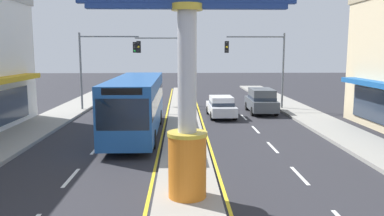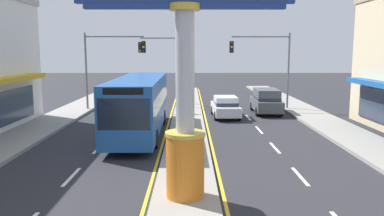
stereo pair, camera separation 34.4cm
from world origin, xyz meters
The scene contains 11 objects.
median_strip centered at (0.00, 18.00, 0.07)m, with size 2.18×52.00×0.14m, color gray.
sidewalk_left centered at (-9.11, 16.00, 0.09)m, with size 2.84×60.00×0.18m, color gray.
sidewalk_right centered at (9.11, 16.00, 0.09)m, with size 2.84×60.00×0.18m, color gray.
lane_markings centered at (0.00, 16.65, 0.00)m, with size 8.92×52.00×0.01m.
district_sign centered at (0.00, 6.81, 3.84)m, with size 6.55×1.27×7.37m.
traffic_light_left_side centered at (-6.32, 25.65, 4.25)m, with size 4.86×0.46×6.20m.
traffic_light_right_side centered at (6.32, 25.89, 4.25)m, with size 4.86×0.46×6.20m.
traffic_light_median_far centered at (-1.71, 29.09, 4.19)m, with size 4.20×0.46×6.20m.
bus_near_right_lane centered at (-2.74, 16.93, 1.87)m, with size 2.62×11.21×3.26m.
suv_far_right_lane centered at (6.04, 24.32, 0.98)m, with size 2.03×4.64×1.90m.
sedan_near_left_lane centered at (2.74, 22.57, 0.79)m, with size 1.94×4.35×1.53m.
Camera 1 is at (-0.20, -5.00, 4.77)m, focal length 35.98 mm.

